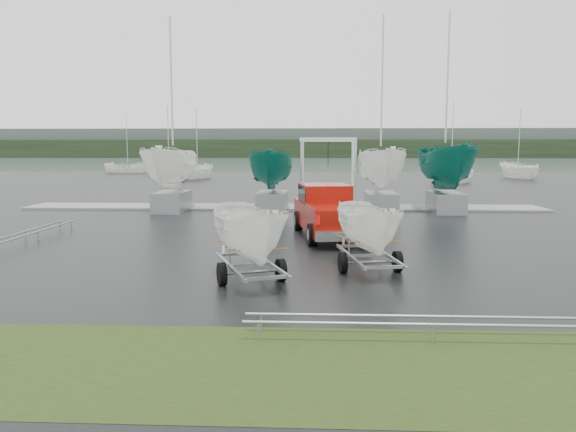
# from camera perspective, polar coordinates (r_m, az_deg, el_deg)

# --- Properties ---
(ground_plane) EXTENTS (120.00, 120.00, 0.00)m
(ground_plane) POSITION_cam_1_polar(r_m,az_deg,el_deg) (20.16, -2.55, -3.17)
(ground_plane) COLOR black
(ground_plane) RESTS_ON ground
(lake) EXTENTS (300.00, 300.00, 0.00)m
(lake) POSITION_cam_1_polar(r_m,az_deg,el_deg) (119.83, 1.80, 5.31)
(lake) COLOR gray
(lake) RESTS_ON ground
(grass_verge) EXTENTS (40.00, 40.00, 0.00)m
(grass_verge) POSITION_cam_1_polar(r_m,az_deg,el_deg) (9.63, -8.68, -14.77)
(grass_verge) COLOR black
(grass_verge) RESTS_ON ground
(dock) EXTENTS (30.00, 3.00, 0.12)m
(dock) POSITION_cam_1_polar(r_m,az_deg,el_deg) (33.00, -0.50, 0.90)
(dock) COLOR gray
(dock) RESTS_ON ground
(treeline) EXTENTS (300.00, 8.00, 6.00)m
(treeline) POSITION_cam_1_polar(r_m,az_deg,el_deg) (189.77, 2.13, 6.84)
(treeline) COLOR black
(treeline) RESTS_ON ground
(far_hill) EXTENTS (300.00, 6.00, 10.00)m
(far_hill) POSITION_cam_1_polar(r_m,az_deg,el_deg) (197.78, 2.15, 7.43)
(far_hill) COLOR #4C5651
(far_hill) RESTS_ON ground
(pickup_truck) EXTENTS (3.01, 6.37, 2.03)m
(pickup_truck) POSITION_cam_1_polar(r_m,az_deg,el_deg) (22.67, 4.05, 0.66)
(pickup_truck) COLOR maroon
(pickup_truck) RESTS_ON ground
(trailer_hitched) EXTENTS (1.85, 3.74, 4.47)m
(trailer_hitched) POSITION_cam_1_polar(r_m,az_deg,el_deg) (16.15, 8.31, 2.93)
(trailer_hitched) COLOR gray
(trailer_hitched) RESTS_ON ground
(trailer_parked) EXTENTS (2.37, 3.78, 4.74)m
(trailer_parked) POSITION_cam_1_polar(r_m,az_deg,el_deg) (14.73, -3.95, 3.15)
(trailer_parked) COLOR gray
(trailer_parked) RESTS_ON ground
(boat_hoist) EXTENTS (3.30, 2.18, 4.12)m
(boat_hoist) POSITION_cam_1_polar(r_m,az_deg,el_deg) (32.78, 4.09, 5.43)
(boat_hoist) COLOR silver
(boat_hoist) RESTS_ON ground
(keelboat_0) EXTENTS (2.48, 3.20, 10.65)m
(keelboat_0) POSITION_cam_1_polar(r_m,az_deg,el_deg) (31.76, -11.85, 7.55)
(keelboat_0) COLOR gray
(keelboat_0) RESTS_ON ground
(keelboat_1) EXTENTS (2.34, 3.20, 7.32)m
(keelboat_1) POSITION_cam_1_polar(r_m,az_deg,el_deg) (31.05, -1.62, 7.27)
(keelboat_1) COLOR gray
(keelboat_1) RESTS_ON ground
(keelboat_2) EXTENTS (2.44, 3.20, 10.61)m
(keelboat_2) POSITION_cam_1_polar(r_m,az_deg,el_deg) (30.98, 9.53, 7.49)
(keelboat_2) COLOR gray
(keelboat_2) RESTS_ON ground
(keelboat_3) EXTENTS (2.63, 3.20, 10.80)m
(keelboat_3) POSITION_cam_1_polar(r_m,az_deg,el_deg) (31.90, 15.92, 7.86)
(keelboat_3) COLOR gray
(keelboat_3) RESTS_ON ground
(mast_rack_0) EXTENTS (0.56, 6.50, 0.06)m
(mast_rack_0) POSITION_cam_1_polar(r_m,az_deg,el_deg) (23.63, -24.61, -1.45)
(mast_rack_0) COLOR gray
(mast_rack_0) RESTS_ON ground
(mast_rack_2) EXTENTS (7.00, 0.56, 0.06)m
(mast_rack_2) POSITION_cam_1_polar(r_m,az_deg,el_deg) (10.97, 14.26, -10.24)
(mast_rack_2) COLOR gray
(mast_rack_2) RESTS_ON ground
(moored_boat_0) EXTENTS (3.51, 3.55, 11.50)m
(moored_boat_0) POSITION_cam_1_polar(r_m,az_deg,el_deg) (62.75, -11.97, 3.61)
(moored_boat_0) COLOR white
(moored_boat_0) RESTS_ON ground
(moored_boat_1) EXTENTS (2.88, 2.93, 11.32)m
(moored_boat_1) POSITION_cam_1_polar(r_m,az_deg,el_deg) (65.12, -9.16, 3.79)
(moored_boat_1) COLOR white
(moored_boat_1) RESTS_ON ground
(moored_boat_2) EXTENTS (3.67, 3.67, 11.40)m
(moored_boat_2) POSITION_cam_1_polar(r_m,az_deg,el_deg) (57.88, 16.21, 3.21)
(moored_boat_2) COLOR white
(moored_boat_2) RESTS_ON ground
(moored_boat_3) EXTENTS (3.06, 3.13, 11.80)m
(moored_boat_3) POSITION_cam_1_polar(r_m,az_deg,el_deg) (70.59, 22.26, 3.60)
(moored_boat_3) COLOR white
(moored_boat_3) RESTS_ON ground
(moored_boat_4) EXTENTS (2.88, 2.83, 11.27)m
(moored_boat_4) POSITION_cam_1_polar(r_m,az_deg,el_deg) (81.78, -15.94, 4.25)
(moored_boat_4) COLOR white
(moored_boat_4) RESTS_ON ground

